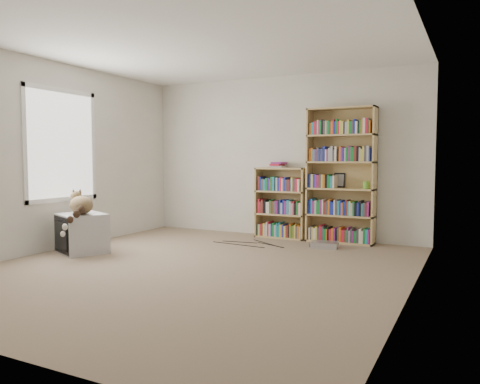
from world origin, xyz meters
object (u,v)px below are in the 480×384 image
at_px(bookcase_short, 282,205).
at_px(dvd_player, 325,245).
at_px(crt_tv, 82,233).
at_px(bookcase_tall, 341,179).
at_px(cat, 79,208).

height_order(bookcase_short, dvd_player, bookcase_short).
relative_size(crt_tv, bookcase_tall, 0.38).
distance_m(crt_tv, dvd_player, 3.23).
bearing_deg(bookcase_tall, dvd_player, -98.23).
height_order(cat, bookcase_short, bookcase_short).
distance_m(crt_tv, bookcase_short, 2.95).
xyz_separation_m(crt_tv, bookcase_tall, (2.80, 2.26, 0.67)).
relative_size(cat, bookcase_tall, 0.34).
distance_m(bookcase_short, dvd_player, 1.10).
bearing_deg(cat, bookcase_short, 81.22).
height_order(cat, bookcase_tall, bookcase_tall).
xyz_separation_m(bookcase_tall, dvd_player, (-0.08, -0.53, -0.88)).
distance_m(bookcase_tall, bookcase_short, 1.01).
bearing_deg(dvd_player, bookcase_tall, 74.21).
height_order(bookcase_tall, dvd_player, bookcase_tall).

